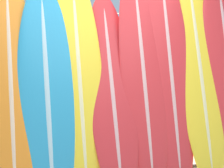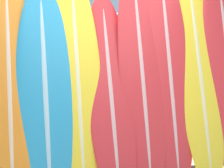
# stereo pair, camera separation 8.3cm
# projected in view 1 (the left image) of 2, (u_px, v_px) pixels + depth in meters

# --- Properties ---
(ocean_water) EXTENTS (120.00, 60.00, 0.01)m
(ocean_water) POSITION_uv_depth(u_px,v_px,m) (43.00, 21.00, 40.40)
(ocean_water) COLOR #146693
(ocean_water) RESTS_ON ground_plane
(surfboard_rack) EXTENTS (2.69, 0.04, 0.94)m
(surfboard_rack) POSITION_uv_depth(u_px,v_px,m) (129.00, 142.00, 3.37)
(surfboard_rack) COLOR #28282D
(surfboard_rack) RESTS_ON ground_plane
(surfboard_slot_0) EXTENTS (0.49, 1.02, 2.30)m
(surfboard_slot_0) POSITION_uv_depth(u_px,v_px,m) (11.00, 90.00, 3.02)
(surfboard_slot_0) COLOR orange
(surfboard_slot_0) RESTS_ON ground_plane
(surfboard_slot_1) EXTENTS (0.57, 0.90, 2.19)m
(surfboard_slot_1) POSITION_uv_depth(u_px,v_px,m) (47.00, 95.00, 3.07)
(surfboard_slot_1) COLOR teal
(surfboard_slot_1) RESTS_ON ground_plane
(surfboard_slot_2) EXTENTS (0.49, 0.96, 2.36)m
(surfboard_slot_2) POSITION_uv_depth(u_px,v_px,m) (80.00, 83.00, 3.16)
(surfboard_slot_2) COLOR yellow
(surfboard_slot_2) RESTS_ON ground_plane
(surfboard_slot_3) EXTENTS (0.50, 1.04, 2.08)m
(surfboard_slot_3) POSITION_uv_depth(u_px,v_px,m) (112.00, 95.00, 3.22)
(surfboard_slot_3) COLOR red
(surfboard_slot_3) RESTS_ON ground_plane
(surfboard_slot_4) EXTENTS (0.49, 0.98, 2.40)m
(surfboard_slot_4) POSITION_uv_depth(u_px,v_px,m) (143.00, 78.00, 3.30)
(surfboard_slot_4) COLOR red
(surfboard_slot_4) RESTS_ON ground_plane
(surfboard_slot_5) EXTENTS (0.49, 0.96, 2.49)m
(surfboard_slot_5) POSITION_uv_depth(u_px,v_px,m) (170.00, 72.00, 3.38)
(surfboard_slot_5) COLOR red
(surfboard_slot_5) RESTS_ON ground_plane
(surfboard_slot_6) EXTENTS (0.52, 1.08, 2.50)m
(surfboard_slot_6) POSITION_uv_depth(u_px,v_px,m) (199.00, 70.00, 3.46)
(surfboard_slot_6) COLOR yellow
(surfboard_slot_6) RESTS_ON ground_plane
(person_near_water) EXTENTS (0.26, 0.21, 1.59)m
(person_near_water) POSITION_uv_depth(u_px,v_px,m) (153.00, 55.00, 6.93)
(person_near_water) COLOR #846047
(person_near_water) RESTS_ON ground_plane
(person_mid_beach) EXTENTS (0.31, 0.28, 1.78)m
(person_mid_beach) POSITION_uv_depth(u_px,v_px,m) (50.00, 40.00, 8.98)
(person_mid_beach) COLOR #A87A5B
(person_mid_beach) RESTS_ON ground_plane
(person_far_left) EXTENTS (0.24, 0.28, 1.61)m
(person_far_left) POSITION_uv_depth(u_px,v_px,m) (94.00, 41.00, 9.67)
(person_far_left) COLOR tan
(person_far_left) RESTS_ON ground_plane
(person_far_right) EXTENTS (0.27, 0.24, 1.59)m
(person_far_right) POSITION_uv_depth(u_px,v_px,m) (129.00, 43.00, 9.14)
(person_far_right) COLOR tan
(person_far_right) RESTS_ON ground_plane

